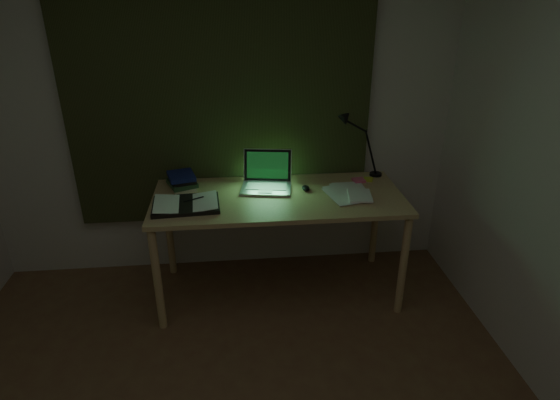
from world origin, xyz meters
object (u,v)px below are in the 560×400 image
(book_stack, at_px, (183,181))
(desk_lamp, at_px, (378,144))
(laptop, at_px, (266,173))
(desk, at_px, (278,245))
(loose_papers, at_px, (352,195))
(open_textbook, at_px, (186,204))

(book_stack, distance_m, desk_lamp, 1.48)
(laptop, bearing_deg, desk, -46.91)
(loose_papers, bearing_deg, desk_lamp, 53.02)
(desk, relative_size, laptop, 4.38)
(open_textbook, bearing_deg, desk, 6.03)
(open_textbook, height_order, desk_lamp, desk_lamp)
(book_stack, bearing_deg, laptop, -9.01)
(desk, xyz_separation_m, loose_papers, (0.51, -0.06, 0.41))
(laptop, distance_m, open_textbook, 0.60)
(book_stack, bearing_deg, desk, -17.12)
(laptop, xyz_separation_m, desk_lamp, (0.86, 0.19, 0.12))
(laptop, relative_size, desk_lamp, 0.79)
(desk_lamp, bearing_deg, laptop, -158.97)
(book_stack, bearing_deg, open_textbook, -81.66)
(laptop, xyz_separation_m, book_stack, (-0.60, 0.09, -0.07))
(open_textbook, xyz_separation_m, desk_lamp, (1.41, 0.42, 0.23))
(laptop, relative_size, loose_papers, 1.06)
(laptop, xyz_separation_m, loose_papers, (0.58, -0.18, -0.12))
(loose_papers, bearing_deg, book_stack, 167.04)
(desk, distance_m, laptop, 0.54)
(desk, relative_size, open_textbook, 4.01)
(book_stack, bearing_deg, desk_lamp, 3.85)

